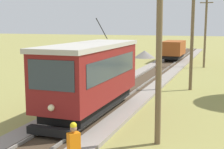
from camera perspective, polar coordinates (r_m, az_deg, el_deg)
The scene contains 8 objects.
red_tram at distance 16.89m, azimuth -3.73°, elevation -0.09°, with size 2.60×8.54×4.79m.
freight_car at distance 42.39m, azimuth 10.67°, elevation 4.31°, with size 2.40×5.20×2.31m.
utility_pole_near_tram at distance 12.74m, azimuth 8.21°, elevation 4.55°, with size 1.40×0.42×7.57m.
utility_pole_mid at distance 24.28m, azimuth 13.81°, elevation 6.63°, with size 1.40×0.25×7.76m.
utility_pole_far at distance 37.47m, azimuth 15.99°, elevation 7.45°, with size 1.40×0.61×8.02m.
gravel_pile at distance 46.66m, azimuth 5.69°, elevation 3.56°, with size 3.05×3.05×1.05m, color gray.
track_worker at distance 10.60m, azimuth -6.68°, elevation -12.40°, with size 0.42×0.45×1.78m.
second_worker at distance 16.45m, azimuth -12.22°, elevation -4.82°, with size 0.41×0.29×1.78m.
Camera 1 is at (6.66, -2.51, 4.82)m, focal length 52.42 mm.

